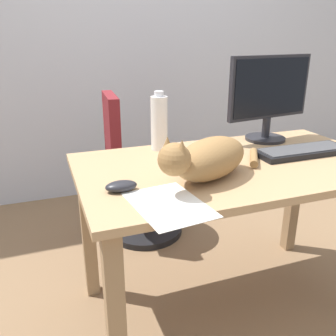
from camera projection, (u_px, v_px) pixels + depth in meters
ground_plane at (226, 303)px, 1.75m from camera, size 8.00×8.00×0.00m
back_wall at (134, 25)px, 2.68m from camera, size 6.00×0.04×2.60m
desk at (234, 187)px, 1.54m from camera, size 1.31×0.73×0.73m
office_chair at (136, 177)px, 2.25m from camera, size 0.48×0.48×0.91m
monitor at (269, 95)px, 1.75m from camera, size 0.48×0.20×0.41m
keyboard at (303, 151)px, 1.61m from camera, size 0.44×0.15×0.03m
cat at (208, 158)px, 1.31m from camera, size 0.55×0.34×0.20m
computer_mouse at (121, 186)px, 1.22m from camera, size 0.11×0.06×0.04m
paper_sheet at (169, 204)px, 1.13m from camera, size 0.24×0.32×0.00m
water_bottle at (159, 123)px, 1.64m from camera, size 0.08×0.08×0.27m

